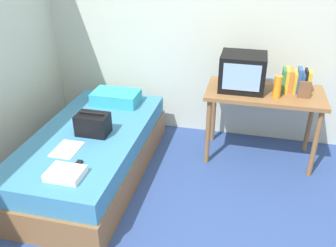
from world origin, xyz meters
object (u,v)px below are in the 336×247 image
remote_dark (76,166)px  handbag (93,124)px  water_bottle (277,87)px  magazine (67,149)px  book_row (295,81)px  bed (91,153)px  desk (264,100)px  picture_frame (304,90)px  tv (243,72)px  folded_towel (65,174)px  pillow (116,97)px

remote_dark → handbag: bearing=99.2°
water_bottle → magazine: water_bottle is taller
book_row → bed: bearing=-157.5°
desk → book_row: size_ratio=4.31×
bed → handbag: (0.06, -0.02, 0.35)m
water_bottle → book_row: (0.18, 0.20, 0.00)m
water_bottle → picture_frame: 0.26m
tv → folded_towel: bearing=-130.9°
desk → pillow: bearing=-178.7°
desk → water_bottle: bearing=-53.5°
tv → book_row: 0.52m
magazine → remote_dark: bearing=-48.1°
folded_towel → desk: bearing=43.9°
remote_dark → folded_towel: (-0.02, -0.14, 0.02)m
magazine → remote_dark: (0.20, -0.23, 0.01)m
bed → water_bottle: (1.71, 0.58, 0.64)m
water_bottle → remote_dark: (-1.56, -1.15, -0.38)m
bed → handbag: size_ratio=6.67×
pillow → magazine: 1.03m
book_row → handbag: bearing=-156.4°
folded_towel → pillow: bearing=94.2°
picture_frame → remote_dark: bearing=-146.5°
bed → pillow: bearing=88.0°
water_bottle → pillow: (-1.68, 0.10, -0.32)m
bed → water_bottle: water_bottle is taller
magazine → folded_towel: 0.41m
bed → handbag: handbag is taller
desk → folded_towel: size_ratio=4.14×
water_bottle → pillow: bearing=176.6°
handbag → magazine: (-0.11, -0.32, -0.10)m
desk → water_bottle: (0.10, -0.14, 0.21)m
tv → folded_towel: 1.94m
book_row → remote_dark: (-1.73, -1.35, -0.38)m
bed → folded_towel: (0.13, -0.70, 0.27)m
bed → tv: size_ratio=4.55×
water_bottle → tv: bearing=156.8°
book_row → picture_frame: book_row is taller
picture_frame → magazine: size_ratio=0.58×
bed → remote_dark: 0.64m
desk → magazine: bearing=-147.5°
desk → handbag: (-1.55, -0.73, -0.08)m
tv → water_bottle: bearing=-23.2°
bed → picture_frame: picture_frame is taller
water_bottle → pillow: water_bottle is taller
book_row → tv: bearing=-174.2°
water_bottle → book_row: book_row is taller
folded_towel → magazine: bearing=116.2°
picture_frame → handbag: picture_frame is taller
magazine → water_bottle: bearing=27.7°
bed → pillow: (0.02, 0.68, 0.31)m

